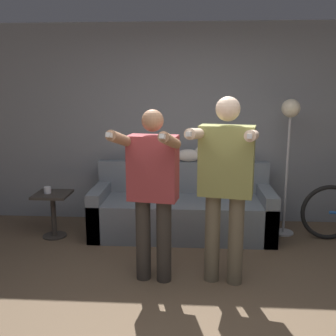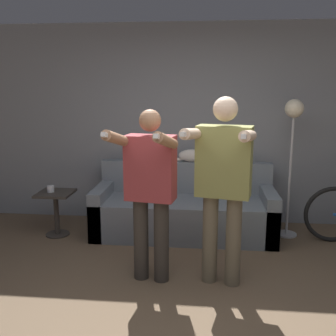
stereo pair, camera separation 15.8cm
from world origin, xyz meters
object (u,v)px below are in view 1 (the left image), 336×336
at_px(cat, 190,155).
at_px(cup, 47,190).
at_px(person_right, 226,178).
at_px(floor_lamp, 290,128).
at_px(couch, 182,211).
at_px(person_left, 153,185).
at_px(side_table, 53,206).

xyz_separation_m(cat, cup, (-1.70, -0.50, -0.36)).
xyz_separation_m(person_right, floor_lamp, (0.85, 1.30, 0.31)).
xyz_separation_m(person_right, cup, (-2.02, 1.02, -0.42)).
relative_size(couch, person_right, 1.27).
bearing_deg(couch, floor_lamp, 3.67).
relative_size(cat, cup, 5.52).
bearing_deg(floor_lamp, person_left, -139.05).
height_order(cat, floor_lamp, floor_lamp).
distance_m(person_right, cat, 1.56).
distance_m(couch, floor_lamp, 1.63).
bearing_deg(person_right, couch, 120.68).
xyz_separation_m(person_right, cat, (-0.32, 1.53, -0.06)).
relative_size(couch, cat, 4.73).
bearing_deg(cat, cup, -163.53).
distance_m(person_left, side_table, 1.75).
distance_m(person_right, cup, 2.31).
relative_size(person_right, cup, 20.59).
bearing_deg(person_right, person_left, -167.84).
relative_size(side_table, cup, 6.54).
bearing_deg(person_left, side_table, 151.09).
bearing_deg(cup, cat, 16.47).
distance_m(cat, cup, 1.81).
bearing_deg(cup, floor_lamp, 5.53).
distance_m(person_left, cup, 1.75).
bearing_deg(couch, person_left, -101.11).
bearing_deg(couch, cat, 73.63).
bearing_deg(couch, person_right, -71.31).
bearing_deg(floor_lamp, cat, 169.17).
height_order(person_left, side_table, person_left).
bearing_deg(side_table, floor_lamp, 5.67).
bearing_deg(side_table, person_left, -37.93).
relative_size(cat, floor_lamp, 0.28).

